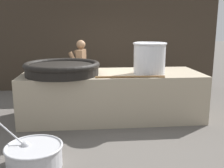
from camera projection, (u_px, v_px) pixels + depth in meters
ground_plane at (112, 117)px, 5.85m from camera, size 60.00×60.00×0.00m
back_wall at (103, 37)px, 8.29m from camera, size 7.33×0.24×3.33m
hearth_platform at (112, 95)px, 5.74m from camera, size 3.82×1.41×1.00m
giant_wok_near at (62, 68)px, 5.35m from camera, size 1.54×1.54×0.27m
stock_pot at (149, 58)px, 5.42m from camera, size 0.70×0.70×0.65m
stirring_paddle at (133, 77)px, 5.07m from camera, size 1.35×0.11×0.04m
cook at (81, 70)px, 6.73m from camera, size 0.45×0.64×1.64m
prep_bowl_vegetables at (34, 155)px, 3.73m from camera, size 1.02×0.82×0.66m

